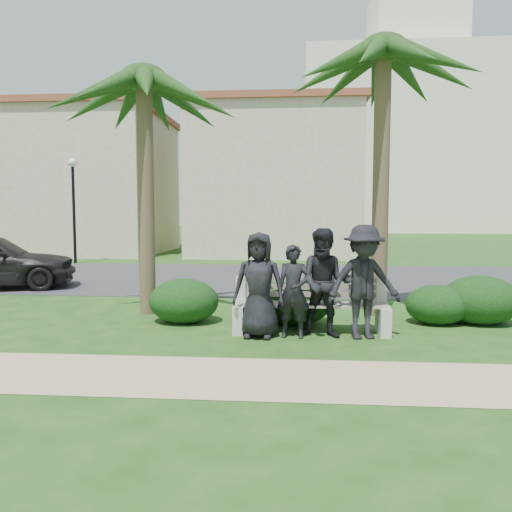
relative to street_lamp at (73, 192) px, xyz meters
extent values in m
plane|color=#194413|center=(9.00, -12.00, -2.94)|extent=(160.00, 160.00, 0.00)
cube|color=tan|center=(9.00, -13.80, -2.94)|extent=(30.00, 1.60, 0.01)
cube|color=#2D2D30|center=(9.00, -4.00, -2.94)|extent=(160.00, 8.00, 0.01)
cube|color=#BAA98B|center=(-3.00, 6.00, 0.56)|extent=(10.00, 8.00, 7.00)
cube|color=brown|center=(-3.00, 6.00, 4.21)|extent=(10.40, 8.40, 0.30)
cube|color=#BAA98B|center=(8.00, 6.00, 0.56)|extent=(8.00, 8.00, 7.00)
cube|color=brown|center=(8.00, 6.00, 4.21)|extent=(8.40, 8.40, 0.30)
cube|color=#F4EBCC|center=(23.00, 43.00, 7.06)|extent=(26.00, 18.00, 20.00)
cube|color=#F4EBCC|center=(23.00, 43.00, 23.06)|extent=(10.00, 10.00, 12.00)
cylinder|color=black|center=(0.00, 0.00, -0.94)|extent=(0.12, 0.12, 4.00)
sphere|color=white|center=(0.00, 0.00, 1.16)|extent=(0.36, 0.36, 0.36)
cube|color=gray|center=(9.33, -11.42, -2.46)|extent=(2.61, 0.62, 0.04)
cube|color=gray|center=(9.33, -11.16, -2.19)|extent=(2.60, 0.07, 0.30)
cube|color=beige|center=(8.12, -11.42, -2.71)|extent=(0.18, 0.60, 0.48)
cube|color=beige|center=(10.54, -11.42, -2.71)|extent=(0.18, 0.60, 0.48)
imported|color=black|center=(8.48, -11.76, -2.08)|extent=(0.90, 0.64, 1.73)
imported|color=black|center=(9.04, -11.73, -2.18)|extent=(0.59, 0.42, 1.53)
imported|color=black|center=(9.55, -11.68, -2.05)|extent=(0.95, 0.79, 1.79)
imported|color=black|center=(10.17, -11.70, -2.02)|extent=(1.31, 0.93, 1.85)
ellipsoid|color=black|center=(7.00, -10.73, -2.52)|extent=(1.30, 1.08, 0.85)
ellipsoid|color=black|center=(9.06, -10.67, -2.50)|extent=(1.37, 1.13, 0.89)
ellipsoid|color=black|center=(8.96, -10.60, -2.50)|extent=(1.37, 1.14, 0.90)
ellipsoid|color=black|center=(11.68, -10.48, -2.57)|extent=(1.14, 0.94, 0.74)
ellipsoid|color=black|center=(12.48, -10.38, -2.48)|extent=(1.41, 1.17, 0.92)
cylinder|color=brown|center=(6.07, -9.96, -0.60)|extent=(0.32, 0.32, 4.69)
cylinder|color=brown|center=(10.73, -9.78, -0.35)|extent=(0.32, 0.32, 5.19)
camera|label=1|loc=(9.08, -19.80, -0.93)|focal=35.00mm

